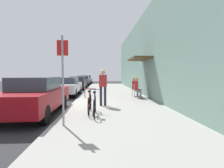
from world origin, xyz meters
name	(u,v)px	position (x,y,z in m)	size (l,w,h in m)	color
ground_plane	(71,107)	(0.00, 0.00, 0.00)	(60.00, 60.00, 0.00)	#2D2D30
sidewalk_slab	(114,99)	(2.25, 2.00, 0.06)	(4.50, 32.00, 0.12)	#9E9B93
building_facade	(152,52)	(4.65, 2.00, 2.97)	(1.40, 32.00, 5.95)	gray
parked_car_0	(35,96)	(-1.10, -1.72, 0.77)	(1.80, 4.40, 1.49)	maroon
parked_car_1	(67,86)	(-1.10, 4.58, 0.71)	(1.80, 4.40, 1.35)	#B7B7BC
parked_car_2	(78,82)	(-1.10, 10.68, 0.71)	(1.80, 4.40, 1.34)	black
parked_car_3	(83,80)	(-1.10, 16.71, 0.70)	(1.80, 4.40, 1.35)	#47514C
parked_car_4	(87,79)	(-1.10, 22.29, 0.71)	(1.80, 4.40, 1.35)	silver
parking_meter	(85,85)	(0.45, 2.48, 0.89)	(0.12, 0.10, 1.32)	slate
street_sign	(63,73)	(0.40, -3.65, 1.64)	(0.32, 0.06, 2.60)	gray
bicycle_0	(95,105)	(1.26, -2.34, 0.48)	(0.46, 1.71, 0.90)	black
bicycle_1	(90,103)	(1.05, -1.96, 0.48)	(0.46, 1.71, 0.90)	black
cafe_chair_0	(136,90)	(3.68, 2.07, 0.62)	(0.53, 0.53, 0.87)	silver
seated_patron_0	(137,87)	(3.74, 2.06, 0.82)	(0.49, 0.44, 1.29)	#232838
cafe_chair_1	(134,89)	(3.68, 2.98, 0.62)	(0.50, 0.50, 0.87)	silver
seated_patron_1	(135,86)	(3.74, 2.97, 0.82)	(0.47, 0.41, 1.29)	#232838
pedestrian_standing	(103,85)	(1.58, -0.52, 1.12)	(0.36, 0.22, 1.70)	#232838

